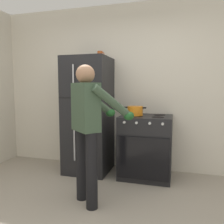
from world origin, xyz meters
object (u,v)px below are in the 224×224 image
object	(u,v)px
refrigerator	(89,115)
person_cook	(89,122)
red_pot	(135,111)
coffee_mug	(100,54)
stove_range	(146,147)

from	to	relation	value
refrigerator	person_cook	bearing A→B (deg)	-67.90
red_pot	coffee_mug	xyz separation A→B (m)	(-0.58, 0.10, 0.86)
refrigerator	stove_range	xyz separation A→B (m)	(0.92, -0.01, -0.45)
stove_range	red_pot	world-z (taller)	red_pot
person_cook	coffee_mug	xyz separation A→B (m)	(-0.22, 1.04, 0.91)
stove_range	person_cook	xyz separation A→B (m)	(-0.52, -0.98, 0.50)
person_cook	stove_range	bearing A→B (deg)	61.94
stove_range	person_cook	world-z (taller)	person_cook
stove_range	coffee_mug	xyz separation A→B (m)	(-0.74, 0.06, 1.40)
stove_range	red_pot	size ratio (longest dim) A/B	2.85
refrigerator	coffee_mug	distance (m)	0.98
person_cook	coffee_mug	distance (m)	1.39
refrigerator	person_cook	xyz separation A→B (m)	(0.40, -0.99, 0.05)
red_pot	stove_range	bearing A→B (deg)	13.92
stove_range	red_pot	bearing A→B (deg)	-166.08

